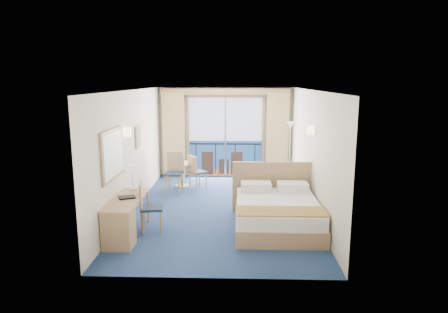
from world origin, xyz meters
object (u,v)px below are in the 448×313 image
(bed, at_px, (277,212))
(desk_chair, at_px, (147,204))
(nightstand, at_px, (298,195))
(round_table, at_px, (182,169))
(table_chair_a, at_px, (195,170))
(armchair, at_px, (283,178))
(desk, at_px, (120,223))
(floor_lamp, at_px, (290,136))
(table_chair_b, at_px, (175,170))

(bed, bearing_deg, desk_chair, -173.17)
(nightstand, relative_size, round_table, 0.76)
(bed, height_order, table_chair_a, bed)
(nightstand, bearing_deg, armchair, 98.64)
(armchair, height_order, round_table, armchair)
(desk, bearing_deg, table_chair_a, 76.07)
(floor_lamp, bearing_deg, table_chair_b, -159.30)
(nightstand, relative_size, floor_lamp, 0.32)
(round_table, bearing_deg, desk_chair, -93.54)
(floor_lamp, xyz_separation_m, table_chair_b, (-3.17, -1.20, -0.73))
(nightstand, height_order, floor_lamp, floor_lamp)
(desk, height_order, desk_chair, desk_chair)
(nightstand, bearing_deg, table_chair_a, 148.56)
(bed, bearing_deg, desk, -161.42)
(round_table, height_order, table_chair_b, table_chair_b)
(armchair, distance_m, desk, 4.84)
(desk_chair, xyz_separation_m, table_chair_b, (0.10, 2.84, 0.04))
(table_chair_a, bearing_deg, round_table, 25.57)
(desk, xyz_separation_m, desk_chair, (0.34, 0.66, 0.15))
(desk_chair, bearing_deg, bed, -92.55)
(floor_lamp, height_order, desk_chair, floor_lamp)
(bed, distance_m, desk_chair, 2.57)
(bed, height_order, nightstand, bed)
(desk_chair, bearing_deg, floor_lamp, -48.34)
(armchair, height_order, table_chair_b, table_chair_b)
(bed, xyz_separation_m, floor_lamp, (0.72, 3.73, 1.01))
(nightstand, height_order, table_chair_b, table_chair_b)
(table_chair_b, bearing_deg, desk, -91.81)
(desk, xyz_separation_m, table_chair_b, (0.43, 3.50, 0.19))
(desk_chair, height_order, round_table, desk_chair)
(round_table, relative_size, table_chair_b, 0.70)
(bed, height_order, desk, bed)
(armchair, height_order, desk_chair, desk_chair)
(desk, relative_size, table_chair_a, 1.69)
(floor_lamp, bearing_deg, desk_chair, -128.96)
(armchair, xyz_separation_m, floor_lamp, (0.30, 1.16, 0.95))
(floor_lamp, distance_m, desk_chair, 5.25)
(bed, relative_size, table_chair_b, 2.05)
(floor_lamp, xyz_separation_m, table_chair_a, (-2.65, -0.86, -0.81))
(floor_lamp, xyz_separation_m, round_table, (-3.06, -0.68, -0.83))
(table_chair_b, bearing_deg, nightstand, -16.48)
(bed, xyz_separation_m, armchair, (0.42, 2.57, 0.06))
(armchair, height_order, table_chair_a, table_chair_a)
(table_chair_a, xyz_separation_m, table_chair_b, (-0.52, -0.33, 0.07))
(nightstand, xyz_separation_m, armchair, (-0.19, 1.26, 0.10))
(bed, xyz_separation_m, nightstand, (0.61, 1.32, -0.04))
(desk, xyz_separation_m, round_table, (0.55, 4.02, 0.09))
(desk, bearing_deg, bed, 18.58)
(floor_lamp, relative_size, round_table, 2.39)
(desk, bearing_deg, round_table, 82.26)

